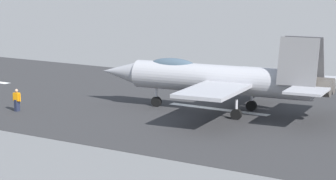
# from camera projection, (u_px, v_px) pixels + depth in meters

# --- Properties ---
(ground_plane) EXTENTS (400.00, 400.00, 0.00)m
(ground_plane) POSITION_uv_depth(u_px,v_px,m) (211.00, 109.00, 48.76)
(ground_plane) COLOR slate
(runway_strip) EXTENTS (240.00, 26.00, 0.02)m
(runway_strip) POSITION_uv_depth(u_px,v_px,m) (211.00, 109.00, 48.75)
(runway_strip) COLOR #2E2E2F
(runway_strip) RESTS_ON ground
(fighter_jet) EXTENTS (17.96, 13.92, 5.68)m
(fighter_jet) POSITION_uv_depth(u_px,v_px,m) (218.00, 78.00, 46.95)
(fighter_jet) COLOR #9E9DA4
(fighter_jet) RESTS_ON ground
(crew_person) EXTENTS (0.70, 0.36, 1.64)m
(crew_person) POSITION_uv_depth(u_px,v_px,m) (17.00, 100.00, 47.65)
(crew_person) COLOR #1E2338
(crew_person) RESTS_ON ground
(marker_cone_mid) EXTENTS (0.44, 0.44, 0.55)m
(marker_cone_mid) POSITION_uv_depth(u_px,v_px,m) (238.00, 77.00, 61.36)
(marker_cone_mid) COLOR orange
(marker_cone_mid) RESTS_ON ground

